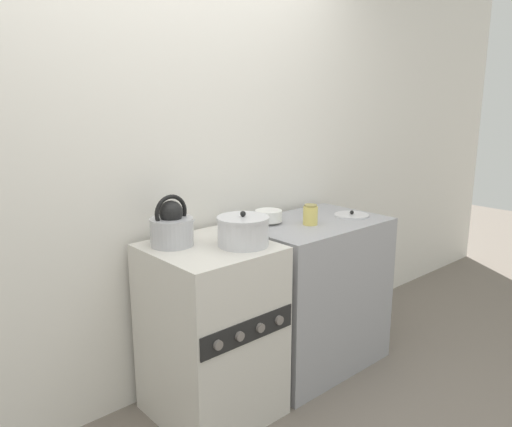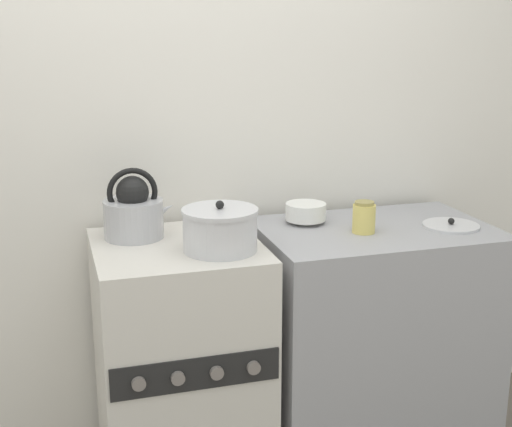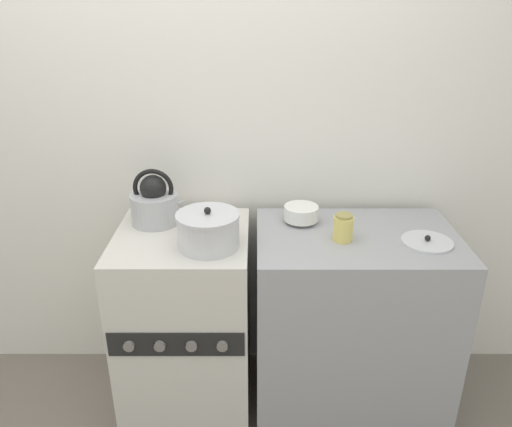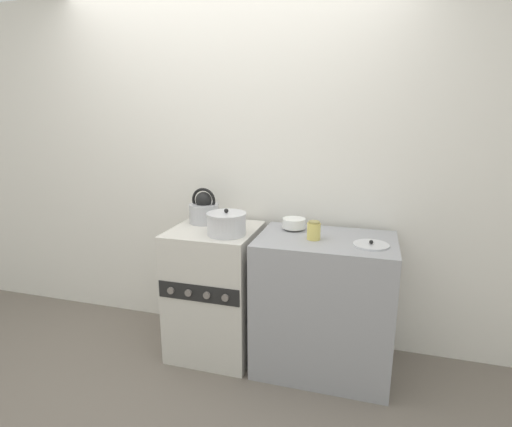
{
  "view_description": "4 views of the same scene",
  "coord_description": "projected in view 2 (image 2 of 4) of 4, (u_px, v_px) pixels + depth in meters",
  "views": [
    {
      "loc": [
        -1.37,
        -1.58,
        1.6
      ],
      "look_at": [
        0.31,
        0.29,
        1.01
      ],
      "focal_mm": 35.0,
      "sensor_mm": 36.0,
      "label": 1
    },
    {
      "loc": [
        -0.4,
        -2.01,
        1.63
      ],
      "look_at": [
        0.29,
        0.31,
        0.98
      ],
      "focal_mm": 50.0,
      "sensor_mm": 36.0,
      "label": 2
    },
    {
      "loc": [
        0.32,
        -1.6,
        1.83
      ],
      "look_at": [
        0.32,
        0.32,
        0.98
      ],
      "focal_mm": 35.0,
      "sensor_mm": 36.0,
      "label": 3
    },
    {
      "loc": [
        0.99,
        -2.11,
        1.64
      ],
      "look_at": [
        0.3,
        0.27,
        1.03
      ],
      "focal_mm": 28.0,
      "sensor_mm": 36.0,
      "label": 4
    }
  ],
  "objects": [
    {
      "name": "stove",
      "position": [
        180.0,
        364.0,
        2.54
      ],
      "size": [
        0.57,
        0.6,
        0.9
      ],
      "color": "beige",
      "rests_on": "ground_plane"
    },
    {
      "name": "loose_pot_lid",
      "position": [
        451.0,
        225.0,
        2.64
      ],
      "size": [
        0.21,
        0.21,
        0.03
      ],
      "color": "silver",
      "rests_on": "counter"
    },
    {
      "name": "counter",
      "position": [
        372.0,
        339.0,
        2.75
      ],
      "size": [
        0.86,
        0.58,
        0.9
      ],
      "color": "#99999E",
      "rests_on": "ground_plane"
    },
    {
      "name": "wall_back",
      "position": [
        157.0,
        127.0,
        2.67
      ],
      "size": [
        7.0,
        0.06,
        2.5
      ],
      "color": "silver",
      "rests_on": "ground_plane"
    },
    {
      "name": "kettle",
      "position": [
        134.0,
        212.0,
        2.49
      ],
      "size": [
        0.26,
        0.21,
        0.25
      ],
      "color": "#B2B2B7",
      "rests_on": "stove"
    },
    {
      "name": "cooking_pot",
      "position": [
        220.0,
        230.0,
        2.35
      ],
      "size": [
        0.25,
        0.25,
        0.17
      ],
      "color": "silver",
      "rests_on": "stove"
    },
    {
      "name": "storage_jar",
      "position": [
        364.0,
        217.0,
        2.56
      ],
      "size": [
        0.08,
        0.08,
        0.12
      ],
      "color": "#E0CC66",
      "rests_on": "counter"
    },
    {
      "name": "enamel_bowl",
      "position": [
        306.0,
        212.0,
        2.68
      ],
      "size": [
        0.15,
        0.15,
        0.08
      ],
      "color": "white",
      "rests_on": "counter"
    }
  ]
}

